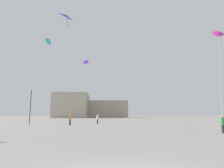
# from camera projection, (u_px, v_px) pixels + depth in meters

# --- Properties ---
(person_in_white) EXTENTS (0.37, 0.37, 1.71)m
(person_in_white) POSITION_uv_depth(u_px,v_px,m) (98.00, 118.00, 33.27)
(person_in_white) COLOR #2D2D33
(person_in_white) RESTS_ON ground_plane
(person_in_green) EXTENTS (0.34, 0.34, 1.57)m
(person_in_green) POSITION_uv_depth(u_px,v_px,m) (222.00, 123.00, 16.62)
(person_in_green) COLOR #2D2D33
(person_in_green) RESTS_ON ground_plane
(person_in_orange) EXTENTS (0.37, 0.37, 1.69)m
(person_in_orange) POSITION_uv_depth(u_px,v_px,m) (70.00, 119.00, 29.12)
(person_in_orange) COLOR #2D2D33
(person_in_orange) RESTS_ON ground_plane
(kite_cyan_delta) EXTENTS (2.46, 7.87, 8.58)m
(kite_cyan_delta) POSITION_uv_depth(u_px,v_px,m) (47.00, 43.00, 20.18)
(kite_cyan_delta) COLOR #1EB2C6
(kite_magenta_diamond) EXTENTS (3.05, 3.67, 10.16)m
(kite_magenta_diamond) POSITION_uv_depth(u_px,v_px,m) (218.00, 33.00, 21.37)
(kite_magenta_diamond) COLOR #D12899
(kite_cobalt_diamond) EXTENTS (6.05, 2.77, 8.75)m
(kite_cobalt_diamond) POSITION_uv_depth(u_px,v_px,m) (66.00, 16.00, 15.13)
(kite_cobalt_diamond) COLOR blue
(kite_violet_diamond) EXTENTS (2.57, 2.04, 9.87)m
(kite_violet_diamond) POSITION_uv_depth(u_px,v_px,m) (85.00, 62.00, 32.26)
(kite_violet_diamond) COLOR purple
(building_left_hall) EXTENTS (16.19, 17.96, 11.80)m
(building_left_hall) POSITION_uv_depth(u_px,v_px,m) (72.00, 106.00, 92.56)
(building_left_hall) COLOR #B2A893
(building_left_hall) RESTS_ON ground_plane
(building_centre_hall) EXTENTS (20.19, 8.41, 8.57)m
(building_centre_hall) POSITION_uv_depth(u_px,v_px,m) (108.00, 109.00, 97.18)
(building_centre_hall) COLOR #A39984
(building_centre_hall) RESTS_ON ground_plane
(lamppost_east) EXTENTS (0.36, 0.36, 6.05)m
(lamppost_east) POSITION_uv_depth(u_px,v_px,m) (31.00, 100.00, 31.13)
(lamppost_east) COLOR #2D2D30
(lamppost_east) RESTS_ON ground_plane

